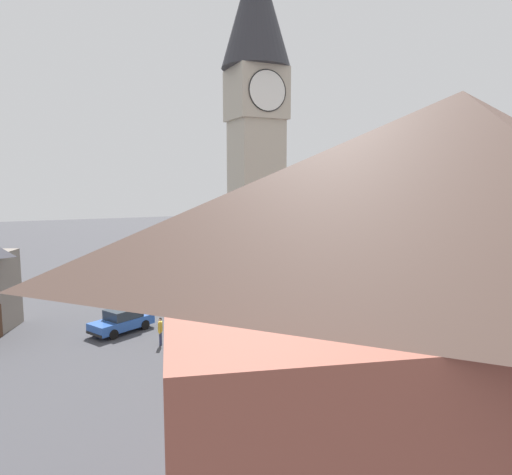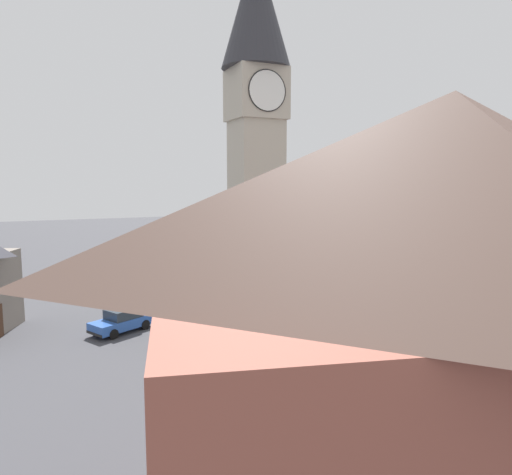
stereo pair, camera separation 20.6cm
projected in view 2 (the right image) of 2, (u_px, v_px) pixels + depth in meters
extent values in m
plane|color=#424247|center=(256.00, 335.00, 29.95)|extent=(200.00, 200.00, 0.00)
cube|color=#A59C89|center=(256.00, 331.00, 29.91)|extent=(3.44, 3.44, 0.60)
cube|color=#B7AD99|center=(256.00, 226.00, 29.09)|extent=(2.75, 2.75, 12.82)
cube|color=#B7AD99|center=(256.00, 95.00, 28.13)|extent=(3.08, 3.08, 3.02)
cone|color=#2D2D33|center=(256.00, 7.00, 27.52)|extent=(4.16, 4.16, 7.05)
cylinder|color=white|center=(246.00, 99.00, 29.55)|extent=(2.31, 0.04, 2.31)
torus|color=black|center=(246.00, 99.00, 29.56)|extent=(2.37, 0.06, 2.37)
cube|color=black|center=(245.00, 95.00, 29.56)|extent=(0.05, 0.02, 0.65)
cube|color=black|center=(251.00, 100.00, 29.73)|extent=(0.88, 0.02, 0.04)
cylinder|color=white|center=(267.00, 90.00, 26.71)|extent=(2.31, 0.04, 2.31)
torus|color=black|center=(267.00, 90.00, 26.70)|extent=(2.37, 0.06, 2.37)
cube|color=#2D5BB7|center=(122.00, 323.00, 30.62)|extent=(4.42, 3.40, 0.64)
cube|color=#28333D|center=(124.00, 313.00, 30.66)|extent=(2.58, 2.35, 0.64)
cylinder|color=black|center=(113.00, 334.00, 29.20)|extent=(0.67, 0.49, 0.64)
cylinder|color=black|center=(99.00, 329.00, 30.18)|extent=(0.67, 0.49, 0.64)
cylinder|color=black|center=(145.00, 325.00, 31.12)|extent=(0.67, 0.49, 0.64)
cylinder|color=black|center=(130.00, 320.00, 32.10)|extent=(0.67, 0.49, 0.64)
cube|color=black|center=(95.00, 334.00, 29.07)|extent=(0.88, 1.53, 0.16)
cube|color=silver|center=(420.00, 354.00, 25.05)|extent=(2.31, 4.31, 0.64)
cube|color=#28333D|center=(423.00, 344.00, 24.85)|extent=(1.87, 2.32, 0.64)
cylinder|color=black|center=(392.00, 355.00, 25.67)|extent=(0.32, 0.67, 0.64)
cylinder|color=black|center=(411.00, 350.00, 26.54)|extent=(0.32, 0.67, 0.64)
cylinder|color=black|center=(430.00, 370.00, 23.63)|extent=(0.32, 0.67, 0.64)
cylinder|color=black|center=(449.00, 364.00, 24.50)|extent=(0.32, 0.67, 0.64)
cube|color=black|center=(390.00, 347.00, 26.76)|extent=(1.66, 0.38, 0.16)
cube|color=gold|center=(230.00, 368.00, 23.29)|extent=(4.29, 3.83, 0.64)
cube|color=#28333D|center=(232.00, 355.00, 23.34)|extent=(2.62, 2.51, 0.64)
cylinder|color=black|center=(231.00, 386.00, 21.87)|extent=(0.64, 0.56, 0.64)
cylinder|color=black|center=(203.00, 379.00, 22.62)|extent=(0.64, 0.56, 0.64)
cylinder|color=black|center=(256.00, 367.00, 24.01)|extent=(0.64, 0.56, 0.64)
cylinder|color=black|center=(229.00, 362.00, 24.77)|extent=(0.64, 0.56, 0.64)
cube|color=black|center=(207.00, 388.00, 21.55)|extent=(1.10, 1.40, 0.16)
cube|color=#236B38|center=(384.00, 393.00, 20.52)|extent=(4.40, 3.51, 0.64)
cube|color=#28333D|center=(381.00, 379.00, 20.46)|extent=(2.60, 2.40, 0.64)
cylinder|color=black|center=(409.00, 392.00, 21.23)|extent=(0.66, 0.51, 0.64)
cylinder|color=black|center=(417.00, 409.00, 19.65)|extent=(0.66, 0.51, 0.64)
cylinder|color=black|center=(354.00, 390.00, 21.46)|extent=(0.66, 0.51, 0.64)
cylinder|color=black|center=(358.00, 406.00, 19.88)|extent=(0.66, 0.51, 0.64)
cube|color=black|center=(432.00, 400.00, 20.36)|extent=(0.93, 1.51, 0.16)
cylinder|color=#2D3351|center=(160.00, 339.00, 28.11)|extent=(0.13, 0.13, 0.82)
cylinder|color=#2D3351|center=(161.00, 338.00, 28.29)|extent=(0.13, 0.13, 0.82)
cube|color=gold|center=(160.00, 327.00, 28.11)|extent=(0.34, 0.42, 0.60)
cylinder|color=gold|center=(160.00, 329.00, 27.88)|extent=(0.09, 0.09, 0.60)
cylinder|color=gold|center=(161.00, 326.00, 28.35)|extent=(0.09, 0.09, 0.60)
sphere|color=beige|center=(160.00, 319.00, 28.05)|extent=(0.22, 0.22, 0.22)
sphere|color=black|center=(160.00, 319.00, 28.05)|extent=(0.20, 0.20, 0.20)
cylinder|color=brown|center=(212.00, 290.00, 37.29)|extent=(0.44, 0.44, 2.34)
sphere|color=#1E4C23|center=(212.00, 252.00, 36.92)|extent=(5.37, 5.37, 5.37)
cube|color=#995142|center=(437.00, 470.00, 9.46)|extent=(12.41, 10.04, 8.05)
pyramid|color=brown|center=(451.00, 185.00, 8.77)|extent=(13.03, 10.54, 3.43)
cylinder|color=black|center=(360.00, 288.00, 32.04)|extent=(0.12, 0.12, 5.12)
sphere|color=beige|center=(361.00, 248.00, 31.70)|extent=(0.36, 0.36, 0.36)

